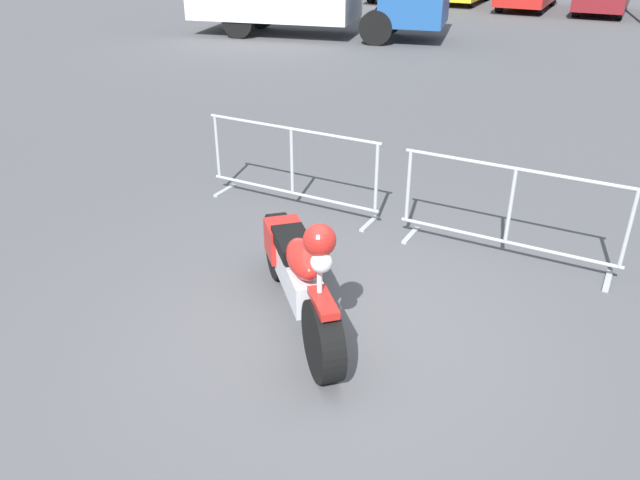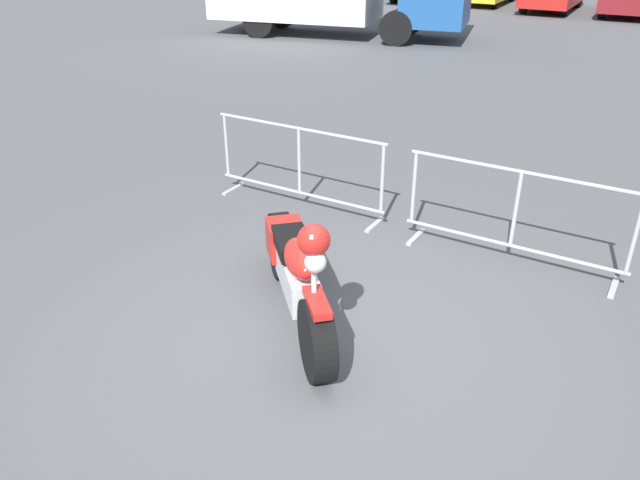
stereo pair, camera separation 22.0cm
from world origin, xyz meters
TOP-DOWN VIEW (x-y plane):
  - ground_plane at (0.00, 0.00)m, footprint 120.00×120.00m
  - motorcycle at (-0.42, 0.15)m, footprint 1.79×1.79m
  - crowd_barrier_near at (-1.78, 2.25)m, footprint 2.41×0.48m
  - crowd_barrier_far at (0.95, 2.25)m, footprint 2.41×0.48m

SIDE VIEW (x-z plane):
  - ground_plane at x=0.00m, z-range 0.00..0.00m
  - motorcycle at x=-0.42m, z-range -0.16..1.17m
  - crowd_barrier_near at x=-1.78m, z-range 0.02..1.09m
  - crowd_barrier_far at x=0.95m, z-range 0.02..1.09m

